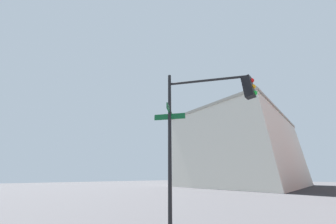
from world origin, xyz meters
name	(u,v)px	position (x,y,z in m)	size (l,w,h in m)	color
traffic_signal_near	(207,108)	(-6.32, -6.68, 3.65)	(2.91, 2.23, 5.19)	black
building_stucco	(243,152)	(-15.44, 19.42, 5.85)	(15.19, 23.14, 11.70)	beige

